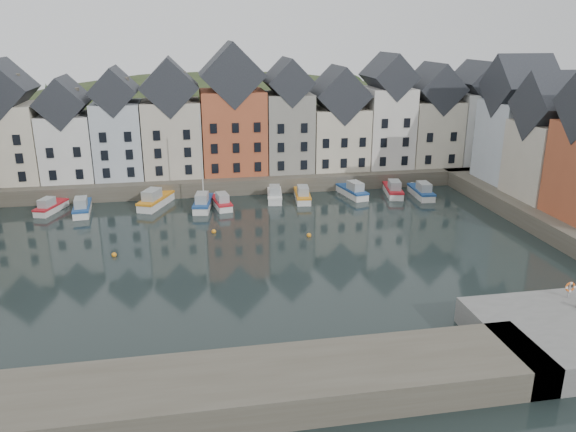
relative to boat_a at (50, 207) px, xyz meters
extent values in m
plane|color=black|center=(23.19, -19.04, -0.62)|extent=(260.00, 260.00, 0.00)
cube|color=#4A4539|center=(23.19, 10.96, 0.38)|extent=(90.00, 16.00, 2.00)
cube|color=#4A4539|center=(13.19, -41.04, 0.38)|extent=(50.00, 6.00, 2.00)
ellipsoid|color=#223018|center=(23.19, 36.96, -18.62)|extent=(153.60, 70.40, 64.00)
sphere|color=#203216|center=(9.25, 31.89, 8.08)|extent=(5.77, 5.77, 5.77)
sphere|color=#203216|center=(48.05, 41.71, 7.50)|extent=(5.27, 5.27, 5.27)
sphere|color=#203216|center=(55.01, 35.16, 7.26)|extent=(5.07, 5.07, 5.07)
sphere|color=#203216|center=(37.46, 36.15, 7.20)|extent=(5.01, 5.01, 5.01)
sphere|color=#203216|center=(-14.48, 37.57, 5.96)|extent=(3.94, 3.94, 3.94)
sphere|color=#203216|center=(51.52, 41.21, 7.43)|extent=(5.21, 5.21, 5.21)
sphere|color=#203216|center=(25.18, 39.60, 7.71)|extent=(5.45, 5.45, 5.45)
sphere|color=#203216|center=(60.99, 29.27, 6.59)|extent=(4.49, 4.49, 4.49)
cube|color=beige|center=(-5.98, 8.96, 6.42)|extent=(7.67, 8.00, 10.07)
cube|color=#21242A|center=(-5.98, 8.96, 13.35)|extent=(7.67, 8.16, 7.67)
cube|color=silver|center=(1.29, 8.96, 5.69)|extent=(6.56, 8.00, 8.61)
cube|color=#21242A|center=(1.29, 8.96, 11.62)|extent=(6.56, 8.16, 6.56)
cube|color=silver|center=(7.82, 8.96, 6.39)|extent=(6.20, 8.00, 10.02)
cube|color=#21242A|center=(7.82, 8.96, 12.93)|extent=(6.20, 8.16, 6.20)
cube|color=beige|center=(14.92, 8.96, 6.42)|extent=(7.70, 8.00, 10.08)
cube|color=#21242A|center=(14.92, 8.96, 13.37)|extent=(7.70, 8.16, 7.70)
cube|color=#B05232|center=(23.26, 8.96, 7.02)|extent=(8.69, 8.00, 11.28)
cube|color=#21242A|center=(23.26, 8.96, 14.82)|extent=(8.69, 8.16, 8.69)
cube|color=gray|center=(30.97, 8.96, 6.77)|extent=(6.43, 8.00, 10.78)
cube|color=#21242A|center=(30.97, 8.96, 13.76)|extent=(6.43, 8.16, 6.43)
cube|color=beige|center=(38.27, 8.96, 5.66)|extent=(7.88, 8.00, 8.56)
cube|color=#21242A|center=(38.27, 8.96, 11.89)|extent=(7.88, 8.16, 7.88)
cube|color=silver|center=(45.61, 8.96, 7.02)|extent=(6.50, 8.00, 11.27)
cube|color=#21242A|center=(45.61, 8.96, 14.26)|extent=(6.50, 8.16, 6.50)
cube|color=beige|center=(52.62, 8.96, 6.04)|extent=(7.23, 8.00, 9.32)
cube|color=#21242A|center=(52.62, 8.96, 12.49)|extent=(7.23, 8.16, 7.23)
cube|color=silver|center=(59.47, 8.96, 6.54)|extent=(6.18, 8.00, 10.32)
cube|color=#21242A|center=(59.47, 8.96, 13.23)|extent=(6.18, 8.16, 6.18)
cube|color=silver|center=(59.19, -2.78, 6.57)|extent=(7.47, 8.00, 10.38)
cube|color=#21242A|center=(59.19, -2.78, 13.74)|extent=(7.62, 8.00, 8.00)
cube|color=beige|center=(59.19, -10.79, 5.82)|extent=(8.14, 8.00, 8.89)
cube|color=#21242A|center=(59.19, -10.79, 12.25)|extent=(8.30, 8.00, 8.00)
sphere|color=orange|center=(19.19, -11.04, -0.47)|extent=(0.50, 0.50, 0.50)
sphere|color=orange|center=(29.19, -14.04, -0.47)|extent=(0.50, 0.50, 0.50)
sphere|color=orange|center=(9.19, -16.04, -0.47)|extent=(0.50, 0.50, 0.50)
cube|color=silver|center=(0.06, 0.16, -0.31)|extent=(3.28, 5.53, 0.97)
cube|color=#B41923|center=(0.06, 0.16, 0.22)|extent=(3.40, 5.66, 0.22)
cube|color=#929899|center=(-0.21, -0.59, 0.75)|extent=(1.88, 2.41, 1.06)
cube|color=silver|center=(3.88, -1.07, -0.27)|extent=(2.28, 6.04, 1.08)
cube|color=navy|center=(3.88, -1.07, 0.32)|extent=(2.39, 6.17, 0.25)
cube|color=#929899|center=(3.96, -1.95, 0.91)|extent=(1.58, 2.47, 1.18)
cube|color=silver|center=(12.57, 0.26, -0.23)|extent=(4.47, 6.91, 1.22)
cube|color=orange|center=(12.57, 0.26, 0.44)|extent=(4.63, 7.08, 0.28)
cube|color=#929899|center=(12.18, -0.66, 1.10)|extent=(2.48, 3.06, 1.33)
cube|color=silver|center=(18.39, -1.79, -0.26)|extent=(2.77, 6.30, 1.12)
cube|color=navy|center=(18.39, -1.79, 0.35)|extent=(2.89, 6.43, 0.25)
cube|color=#929899|center=(18.24, -2.69, 0.95)|extent=(1.79, 2.63, 1.22)
cylinder|color=silver|center=(18.49, -1.19, 5.47)|extent=(0.14, 0.14, 11.16)
cube|color=silver|center=(20.61, -1.58, -0.30)|extent=(2.53, 5.72, 1.01)
cube|color=#B41923|center=(20.61, -1.58, 0.26)|extent=(2.64, 5.84, 0.23)
cube|color=#929899|center=(20.75, -2.40, 0.81)|extent=(1.63, 2.39, 1.10)
cube|color=silver|center=(27.71, 0.34, -0.28)|extent=(2.47, 5.91, 1.05)
cube|color=silver|center=(27.71, 0.34, 0.29)|extent=(2.58, 6.04, 0.24)
cube|color=#929899|center=(27.60, -0.51, 0.86)|extent=(1.63, 2.45, 1.15)
cube|color=silver|center=(31.25, -0.48, -0.28)|extent=(2.38, 5.94, 1.06)
cube|color=orange|center=(31.25, -0.48, 0.30)|extent=(2.49, 6.07, 0.24)
cube|color=#929899|center=(31.15, -1.34, 0.87)|extent=(1.60, 2.45, 1.16)
cube|color=silver|center=(38.15, 0.20, -0.27)|extent=(2.95, 6.27, 1.11)
cube|color=navy|center=(38.15, 0.20, 0.34)|extent=(3.07, 6.41, 0.25)
cube|color=#929899|center=(38.33, -0.69, 0.94)|extent=(1.85, 2.64, 1.21)
cube|color=silver|center=(43.75, -0.24, -0.26)|extent=(2.91, 6.30, 1.11)
cube|color=#B41923|center=(43.75, -0.24, 0.34)|extent=(3.03, 6.44, 0.25)
cube|color=#929899|center=(43.58, -1.14, 0.95)|extent=(1.84, 2.65, 1.21)
cube|color=silver|center=(47.13, -1.72, -0.27)|extent=(2.17, 6.12, 1.10)
cube|color=navy|center=(47.13, -1.72, 0.34)|extent=(2.27, 6.24, 0.25)
cube|color=#929899|center=(47.07, -2.62, 0.94)|extent=(1.55, 2.49, 1.20)
cube|color=gray|center=(44.42, -35.54, 1.93)|extent=(0.10, 0.10, 1.10)
torus|color=orange|center=(44.42, -35.59, 2.28)|extent=(0.80, 0.14, 0.80)
camera|label=1|loc=(16.94, -69.25, 20.48)|focal=35.00mm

